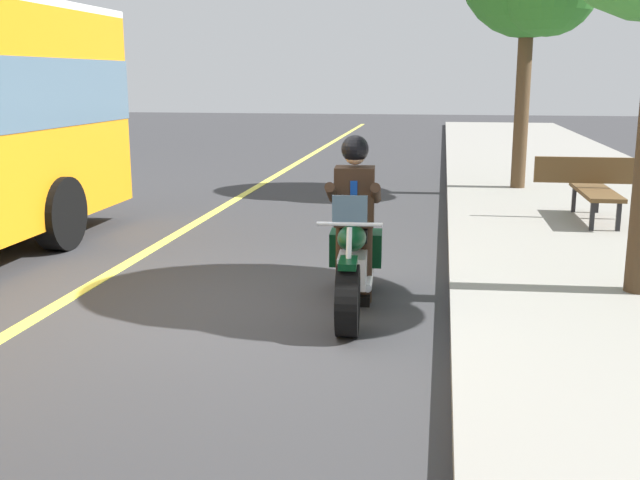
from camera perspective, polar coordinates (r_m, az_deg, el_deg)
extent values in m
plane|color=#333335|center=(7.68, -5.36, -5.30)|extent=(80.00, 80.00, 0.00)
cube|color=#E5DB4C|center=(8.39, -18.74, -4.35)|extent=(60.00, 0.16, 0.01)
cylinder|color=black|center=(6.83, 2.12, -4.61)|extent=(0.67, 0.24, 0.66)
cylinder|color=black|center=(8.32, 2.75, -1.51)|extent=(0.67, 0.24, 0.66)
cube|color=silver|center=(7.58, 2.48, -2.20)|extent=(0.58, 0.32, 0.32)
ellipsoid|color=black|center=(7.30, 2.43, 0.15)|extent=(0.58, 0.32, 0.24)
cube|color=black|center=(7.84, 2.64, 0.71)|extent=(0.72, 0.32, 0.12)
cube|color=black|center=(8.23, 4.28, -0.61)|extent=(0.41, 0.15, 0.36)
cube|color=black|center=(8.25, 1.22, -0.55)|extent=(0.41, 0.15, 0.36)
cylinder|color=silver|center=(6.78, 2.15, -2.37)|extent=(0.35, 0.07, 0.76)
cylinder|color=silver|center=(6.84, 2.25, 1.21)|extent=(0.07, 0.60, 0.04)
cube|color=black|center=(6.74, 2.14, -1.76)|extent=(0.37, 0.18, 0.06)
cylinder|color=silver|center=(7.90, 3.75, -2.80)|extent=(0.90, 0.14, 0.08)
cube|color=slate|center=(6.84, 2.27, 2.23)|extent=(0.06, 0.32, 0.28)
cylinder|color=black|center=(7.81, 3.46, -1.76)|extent=(0.14, 0.14, 0.84)
cube|color=black|center=(7.85, 3.41, -4.48)|extent=(0.27, 0.13, 0.10)
cylinder|color=black|center=(7.82, 1.70, -1.72)|extent=(0.14, 0.14, 0.84)
cube|color=black|center=(7.86, 1.66, -4.44)|extent=(0.27, 0.13, 0.10)
cube|color=black|center=(7.68, 2.63, 3.33)|extent=(0.35, 0.42, 0.60)
cube|color=navy|center=(7.53, 2.57, 2.84)|extent=(0.03, 0.07, 0.44)
cylinder|color=black|center=(7.48, 4.25, 3.54)|extent=(0.56, 0.14, 0.28)
cylinder|color=black|center=(7.50, 0.89, 3.60)|extent=(0.56, 0.14, 0.28)
sphere|color=tan|center=(7.62, 2.66, 6.53)|extent=(0.22, 0.22, 0.22)
sphere|color=black|center=(7.62, 2.67, 6.90)|extent=(0.28, 0.28, 0.28)
cylinder|color=black|center=(10.75, -19.09, 1.91)|extent=(1.00, 0.30, 1.00)
cube|color=brown|center=(12.17, 20.18, 3.45)|extent=(1.80, 0.52, 0.06)
cube|color=brown|center=(12.34, 20.08, 4.98)|extent=(0.08, 1.80, 0.40)
cube|color=black|center=(11.52, 21.68, 1.66)|extent=(0.06, 0.06, 0.42)
cube|color=black|center=(11.44, 19.92, 1.73)|extent=(0.06, 0.06, 0.42)
cube|color=black|center=(12.97, 20.24, 2.88)|extent=(0.06, 0.06, 0.42)
cube|color=black|center=(12.90, 18.68, 2.94)|extent=(0.06, 0.06, 0.42)
cylinder|color=#4C3823|center=(15.37, 15.05, 9.73)|extent=(0.28, 0.28, 3.16)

